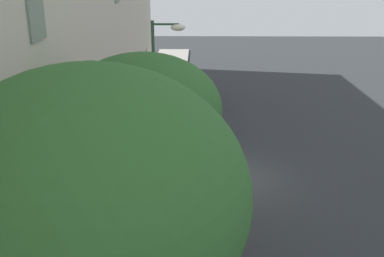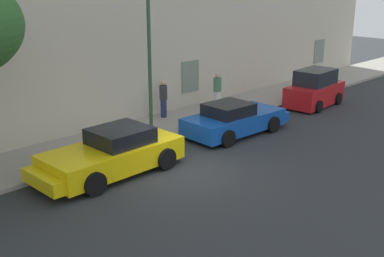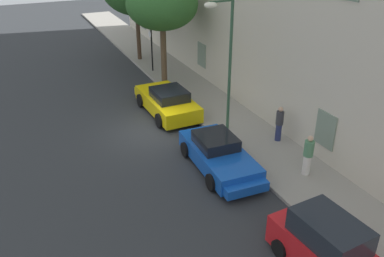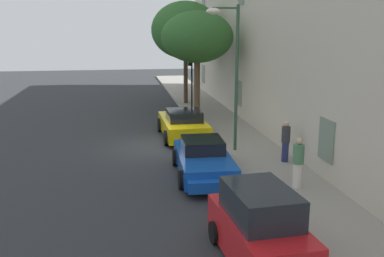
{
  "view_description": "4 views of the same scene",
  "coord_description": "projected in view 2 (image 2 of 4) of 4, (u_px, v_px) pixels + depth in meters",
  "views": [
    {
      "loc": [
        -17.23,
        1.46,
        8.6
      ],
      "look_at": [
        2.97,
        1.74,
        1.16
      ],
      "focal_mm": 41.96,
      "sensor_mm": 36.0,
      "label": 1
    },
    {
      "loc": [
        -10.2,
        -10.8,
        6.16
      ],
      "look_at": [
        1.52,
        1.03,
        0.92
      ],
      "focal_mm": 45.05,
      "sensor_mm": 36.0,
      "label": 2
    },
    {
      "loc": [
        17.14,
        -5.74,
        9.24
      ],
      "look_at": [
        2.5,
        0.99,
        1.09
      ],
      "focal_mm": 38.29,
      "sensor_mm": 36.0,
      "label": 3
    },
    {
      "loc": [
        19.8,
        -1.6,
        5.46
      ],
      "look_at": [
        1.33,
        1.44,
        1.15
      ],
      "focal_mm": 40.91,
      "sensor_mm": 36.0,
      "label": 4
    }
  ],
  "objects": [
    {
      "name": "street_lamp",
      "position": [
        156.0,
        27.0,
        17.72
      ],
      "size": [
        0.44,
        1.42,
        6.28
      ],
      "color": "#2D5138",
      "rests_on": "sidewalk"
    },
    {
      "name": "hatchback_parked",
      "position": [
        315.0,
        90.0,
        23.94
      ],
      "size": [
        3.6,
        1.96,
        1.83
      ],
      "color": "red",
      "rests_on": "ground"
    },
    {
      "name": "sportscar_red_lead",
      "position": [
        109.0,
        155.0,
        15.57
      ],
      "size": [
        5.05,
        2.33,
        1.47
      ],
      "color": "yellow",
      "rests_on": "ground"
    },
    {
      "name": "sportscar_yellow_flank",
      "position": [
        236.0,
        119.0,
        19.76
      ],
      "size": [
        4.84,
        2.28,
        1.34
      ],
      "color": "#144CB2",
      "rests_on": "ground"
    },
    {
      "name": "pedestrian_admiring",
      "position": [
        163.0,
        98.0,
        21.43
      ],
      "size": [
        0.38,
        0.38,
        1.69
      ],
      "color": "navy",
      "rests_on": "sidewalk"
    },
    {
      "name": "ground_plane",
      "position": [
        181.0,
        171.0,
        16.02
      ],
      "size": [
        80.0,
        80.0,
        0.0
      ],
      "primitive_type": "plane",
      "color": "#2B2D30"
    },
    {
      "name": "pedestrian_strolling",
      "position": [
        217.0,
        91.0,
        22.89
      ],
      "size": [
        0.47,
        0.47,
        1.72
      ],
      "color": "silver",
      "rests_on": "sidewalk"
    },
    {
      "name": "sidewalk",
      "position": [
        111.0,
        141.0,
        18.7
      ],
      "size": [
        60.0,
        3.1,
        0.14
      ],
      "primitive_type": "cube",
      "color": "gray",
      "rests_on": "ground"
    }
  ]
}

